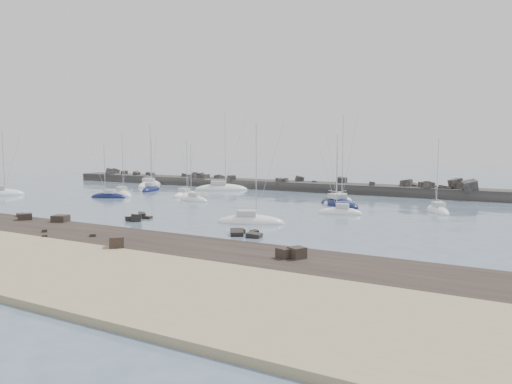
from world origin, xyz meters
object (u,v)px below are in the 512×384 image
(sailboat_2, at_px, (108,197))
(sailboat_9, at_px, (340,213))
(sailboat_1, at_px, (150,185))
(sailboat_4, at_px, (221,189))
(sailboat_0, at_px, (1,194))
(sailboat_3, at_px, (185,195))
(sailboat_14, at_px, (122,195))
(sailboat_13, at_px, (151,190))
(sailboat_7, at_px, (251,222))
(sailboat_6, at_px, (338,202))
(sailboat_8, at_px, (339,205))
(sailboat_5, at_px, (194,200))
(sailboat_10, at_px, (438,211))

(sailboat_2, relative_size, sailboat_9, 1.05)
(sailboat_1, xyz_separation_m, sailboat_4, (19.89, 0.00, -0.00))
(sailboat_0, distance_m, sailboat_1, 31.46)
(sailboat_3, bearing_deg, sailboat_2, -138.01)
(sailboat_0, distance_m, sailboat_9, 65.61)
(sailboat_3, bearing_deg, sailboat_1, 147.41)
(sailboat_3, relative_size, sailboat_14, 0.89)
(sailboat_2, distance_m, sailboat_4, 24.51)
(sailboat_13, bearing_deg, sailboat_1, 133.21)
(sailboat_1, distance_m, sailboat_7, 58.53)
(sailboat_0, xyz_separation_m, sailboat_6, (60.31, 20.35, -0.02))
(sailboat_8, bearing_deg, sailboat_5, -165.23)
(sailboat_2, height_order, sailboat_6, sailboat_6)
(sailboat_13, bearing_deg, sailboat_2, -80.31)
(sailboat_0, height_order, sailboat_7, sailboat_7)
(sailboat_5, distance_m, sailboat_6, 24.69)
(sailboat_7, xyz_separation_m, sailboat_9, (6.88, 13.20, 0.00))
(sailboat_2, height_order, sailboat_13, sailboat_13)
(sailboat_0, height_order, sailboat_4, sailboat_4)
(sailboat_3, relative_size, sailboat_7, 0.84)
(sailboat_5, bearing_deg, sailboat_3, 137.85)
(sailboat_14, bearing_deg, sailboat_8, 8.26)
(sailboat_2, distance_m, sailboat_14, 4.36)
(sailboat_8, bearing_deg, sailboat_6, 112.14)
(sailboat_1, distance_m, sailboat_3, 24.57)
(sailboat_5, height_order, sailboat_13, sailboat_13)
(sailboat_4, bearing_deg, sailboat_7, -51.36)
(sailboat_13, bearing_deg, sailboat_4, 35.13)
(sailboat_0, distance_m, sailboat_7, 58.40)
(sailboat_2, bearing_deg, sailboat_9, 1.81)
(sailboat_4, bearing_deg, sailboat_13, -144.87)
(sailboat_3, relative_size, sailboat_5, 1.06)
(sailboat_10, distance_m, sailboat_14, 56.52)
(sailboat_1, relative_size, sailboat_4, 0.86)
(sailboat_5, bearing_deg, sailboat_7, -37.24)
(sailboat_3, distance_m, sailboat_13, 13.66)
(sailboat_2, bearing_deg, sailboat_10, 10.48)
(sailboat_4, bearing_deg, sailboat_9, -31.65)
(sailboat_7, xyz_separation_m, sailboat_13, (-39.46, 25.95, 0.02))
(sailboat_3, relative_size, sailboat_8, 0.73)
(sailboat_0, relative_size, sailboat_6, 1.07)
(sailboat_1, xyz_separation_m, sailboat_2, (10.33, -22.57, -0.02))
(sailboat_1, relative_size, sailboat_8, 0.99)
(sailboat_0, height_order, sailboat_9, sailboat_0)
(sailboat_2, height_order, sailboat_10, sailboat_10)
(sailboat_5, xyz_separation_m, sailboat_8, (24.07, 6.35, 0.01))
(sailboat_8, height_order, sailboat_13, sailboat_8)
(sailboat_3, xyz_separation_m, sailboat_10, (45.10, 0.93, -0.00))
(sailboat_7, bearing_deg, sailboat_2, 162.32)
(sailboat_1, height_order, sailboat_5, sailboat_1)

